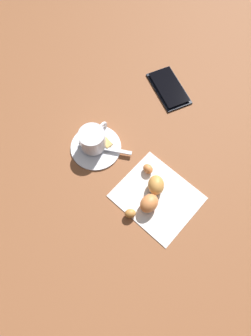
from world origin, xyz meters
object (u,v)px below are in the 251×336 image
(teaspoon, at_px, (97,146))
(cell_phone, at_px, (169,88))
(sugar_packet, at_px, (101,137))
(croissant, at_px, (151,194))
(espresso_cup, at_px, (93,139))
(saucer, at_px, (96,147))
(napkin, at_px, (157,197))

(teaspoon, distance_m, cell_phone, 0.26)
(sugar_packet, distance_m, cell_phone, 0.23)
(teaspoon, height_order, croissant, croissant)
(espresso_cup, relative_size, sugar_packet, 1.22)
(cell_phone, bearing_deg, saucer, -82.36)
(teaspoon, relative_size, sugar_packet, 1.55)
(cell_phone, bearing_deg, croissant, -46.69)
(napkin, bearing_deg, cell_phone, 136.36)
(croissant, bearing_deg, cell_phone, 133.31)
(espresso_cup, height_order, napkin, espresso_cup)
(teaspoon, distance_m, napkin, 0.19)
(saucer, bearing_deg, sugar_packet, 114.52)
(sugar_packet, distance_m, croissant, 0.19)
(espresso_cup, relative_size, cell_phone, 0.58)
(cell_phone, bearing_deg, teaspoon, -81.68)
(espresso_cup, xyz_separation_m, teaspoon, (0.01, 0.00, -0.02))
(sugar_packet, height_order, cell_phone, sugar_packet)
(espresso_cup, distance_m, croissant, 0.19)
(teaspoon, bearing_deg, saucer, -153.49)
(saucer, relative_size, espresso_cup, 1.47)
(napkin, distance_m, croissant, 0.02)
(saucer, relative_size, teaspoon, 1.15)
(napkin, bearing_deg, sugar_packet, -174.37)
(teaspoon, xyz_separation_m, cell_phone, (-0.04, 0.25, -0.01))
(teaspoon, xyz_separation_m, napkin, (0.18, 0.04, -0.01))
(saucer, height_order, cell_phone, cell_phone)
(espresso_cup, bearing_deg, croissant, 10.17)
(teaspoon, bearing_deg, cell_phone, 98.32)
(cell_phone, bearing_deg, napkin, -43.64)
(saucer, distance_m, cell_phone, 0.26)
(saucer, bearing_deg, croissant, 10.30)
(napkin, height_order, croissant, croissant)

